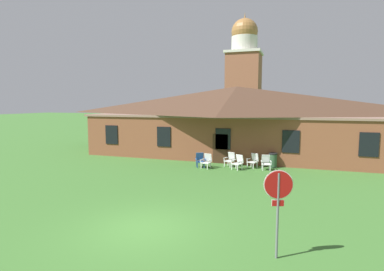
% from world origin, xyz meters
% --- Properties ---
extents(ground_plane, '(200.00, 200.00, 0.00)m').
position_xyz_m(ground_plane, '(0.00, 0.00, 0.00)').
color(ground_plane, '#3D702D').
extents(brick_building, '(23.76, 10.40, 5.69)m').
position_xyz_m(brick_building, '(-0.00, 17.08, 2.90)').
color(brick_building, brown).
rests_on(brick_building, ground).
extents(dome_tower, '(5.18, 5.18, 17.56)m').
position_xyz_m(dome_tower, '(-2.73, 37.54, 7.96)').
color(dome_tower, '#93563D').
rests_on(dome_tower, ground).
extents(stop_sign, '(0.77, 0.28, 2.50)m').
position_xyz_m(stop_sign, '(4.44, -0.59, 1.77)').
color(stop_sign, slate).
rests_on(stop_sign, ground).
extents(lawn_chair_by_porch, '(0.81, 0.85, 0.96)m').
position_xyz_m(lawn_chair_by_porch, '(-1.17, 10.37, 0.50)').
color(lawn_chair_by_porch, '#2D5693').
rests_on(lawn_chair_by_porch, ground).
extents(lawn_chair_near_door, '(0.73, 0.77, 0.96)m').
position_xyz_m(lawn_chair_near_door, '(-0.65, 10.16, 0.50)').
color(lawn_chair_near_door, white).
rests_on(lawn_chair_near_door, ground).
extents(lawn_chair_left_end, '(0.78, 0.83, 0.96)m').
position_xyz_m(lawn_chair_left_end, '(0.70, 11.22, 0.50)').
color(lawn_chair_left_end, white).
rests_on(lawn_chair_left_end, ground).
extents(lawn_chair_middle, '(0.81, 0.85, 0.96)m').
position_xyz_m(lawn_chair_middle, '(1.38, 10.44, 0.50)').
color(lawn_chair_middle, white).
rests_on(lawn_chair_middle, ground).
extents(lawn_chair_right_end, '(0.81, 0.85, 0.96)m').
position_xyz_m(lawn_chair_right_end, '(2.25, 11.33, 0.50)').
color(lawn_chair_right_end, white).
rests_on(lawn_chair_right_end, ground).
extents(lawn_chair_far_side, '(0.72, 0.76, 0.96)m').
position_xyz_m(lawn_chair_far_side, '(3.10, 10.93, 0.50)').
color(lawn_chair_far_side, white).
rests_on(lawn_chair_far_side, ground).
extents(trash_bin, '(0.56, 0.56, 0.98)m').
position_xyz_m(trash_bin, '(3.48, 11.78, 0.50)').
color(trash_bin, '#335638').
rests_on(trash_bin, ground).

